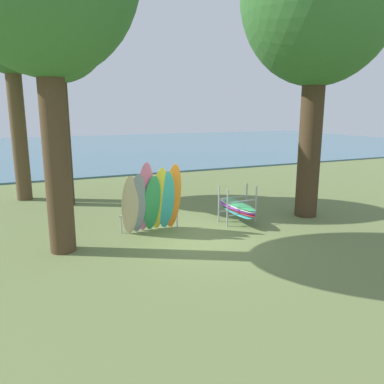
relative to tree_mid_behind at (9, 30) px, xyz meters
name	(u,v)px	position (x,y,z in m)	size (l,w,h in m)	color
ground_plane	(200,240)	(4.67, -7.75, -6.82)	(80.00, 80.00, 0.00)	olive
lake_water	(74,148)	(4.67, 21.95, -6.77)	(80.00, 36.00, 0.10)	#477084
tree_mid_behind	(9,30)	(0.00, 0.00, 0.00)	(3.30, 3.30, 8.92)	brown
tree_far_left_back	(55,19)	(1.58, -1.64, 0.20)	(4.12, 4.12, 9.48)	#42301E
leaning_board_pile	(152,201)	(3.62, -6.52, -5.81)	(1.98, 0.78, 2.28)	#C6B289
board_storage_rack	(237,207)	(6.58, -6.62, -6.29)	(1.15, 2.13, 1.25)	#9EA0A5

